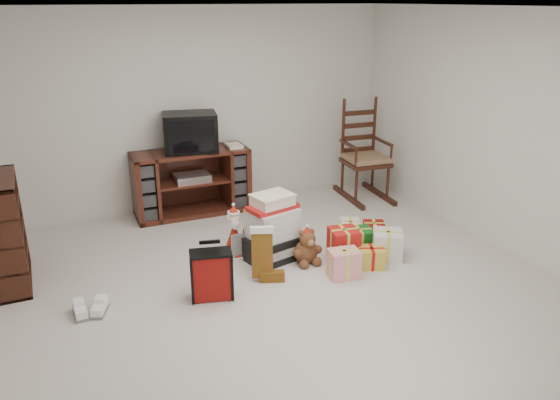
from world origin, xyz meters
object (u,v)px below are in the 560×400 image
object	(u,v)px
tv_stand	(192,182)
crt_television	(190,132)
santa_figurine	(268,222)
rocking_chair	(363,163)
sneaker_pair	(90,310)
teddy_bear	(306,249)
red_suitcase	(212,275)
mrs_claus_figurine	(234,237)
gift_pile	(273,232)
bookshelf	(7,234)
gift_cluster	(359,243)

from	to	relation	value
tv_stand	crt_television	size ratio (longest dim) A/B	2.01
tv_stand	santa_figurine	size ratio (longest dim) A/B	2.67
rocking_chair	sneaker_pair	size ratio (longest dim) A/B	4.41
sneaker_pair	crt_television	bearing A→B (deg)	59.72
teddy_bear	rocking_chair	bearing A→B (deg)	42.77
red_suitcase	crt_television	size ratio (longest dim) A/B	0.76
mrs_claus_figurine	gift_pile	bearing A→B (deg)	-31.51
bookshelf	santa_figurine	xyz separation A→B (m)	(2.61, -0.10, -0.30)
teddy_bear	sneaker_pair	xyz separation A→B (m)	(-2.14, -0.09, -0.12)
mrs_claus_figurine	gift_cluster	bearing A→B (deg)	-23.10
gift_cluster	rocking_chair	bearing A→B (deg)	56.84
red_suitcase	sneaker_pair	bearing A→B (deg)	-175.42
mrs_claus_figurine	sneaker_pair	size ratio (longest dim) A/B	1.88
gift_cluster	sneaker_pair	bearing A→B (deg)	-179.53
bookshelf	red_suitcase	distance (m)	1.98
red_suitcase	sneaker_pair	xyz separation A→B (m)	(-1.05, 0.18, -0.19)
crt_television	rocking_chair	bearing A→B (deg)	3.53
gift_pile	gift_cluster	bearing A→B (deg)	-32.01
tv_stand	teddy_bear	bearing A→B (deg)	-68.83
bookshelf	sneaker_pair	xyz separation A→B (m)	(0.59, -0.90, -0.46)
tv_stand	sneaker_pair	xyz separation A→B (m)	(-1.48, -1.95, -0.36)
tv_stand	red_suitcase	distance (m)	2.17
red_suitcase	santa_figurine	xyz separation A→B (m)	(0.97, 0.98, -0.03)
rocking_chair	teddy_bear	size ratio (longest dim) A/B	3.75
tv_stand	mrs_claus_figurine	bearing A→B (deg)	-86.61
gift_pile	teddy_bear	bearing A→B (deg)	-53.58
teddy_bear	crt_television	world-z (taller)	crt_television
bookshelf	sneaker_pair	size ratio (longest dim) A/B	3.35
santa_figurine	tv_stand	bearing A→B (deg)	115.31
santa_figurine	gift_cluster	world-z (taller)	santa_figurine
bookshelf	gift_pile	size ratio (longest dim) A/B	1.50
tv_stand	crt_television	xyz separation A→B (m)	(0.02, -0.02, 0.64)
tv_stand	teddy_bear	size ratio (longest dim) A/B	3.90
rocking_chair	santa_figurine	xyz separation A→B (m)	(-1.74, -0.79, -0.26)
gift_pile	red_suitcase	bearing A→B (deg)	-161.02
tv_stand	red_suitcase	world-z (taller)	tv_stand
teddy_bear	santa_figurine	distance (m)	0.72
bookshelf	rocking_chair	world-z (taller)	rocking_chair
bookshelf	gift_cluster	world-z (taller)	bookshelf
gift_pile	red_suitcase	size ratio (longest dim) A/B	1.29
rocking_chair	crt_television	xyz separation A→B (m)	(-2.27, 0.34, 0.58)
gift_pile	bookshelf	bearing A→B (deg)	154.35
gift_pile	mrs_claus_figurine	bearing A→B (deg)	135.90
crt_television	teddy_bear	bearing A→B (deg)	-58.46
gift_pile	gift_cluster	distance (m)	0.94
sneaker_pair	santa_figurine	bearing A→B (deg)	29.02
santa_figurine	crt_television	bearing A→B (deg)	114.97
rocking_chair	gift_pile	world-z (taller)	rocking_chair
rocking_chair	red_suitcase	size ratio (longest dim) A/B	2.56
bookshelf	santa_figurine	bearing A→B (deg)	-2.19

